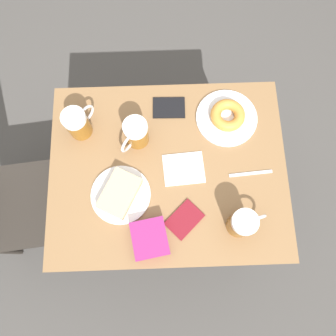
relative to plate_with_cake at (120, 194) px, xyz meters
name	(u,v)px	position (x,y,z in m)	size (l,w,h in m)	color
ground_plane	(168,203)	(0.09, -0.18, -0.77)	(8.00, 8.00, 0.00)	#474442
table	(168,175)	(0.09, -0.18, -0.10)	(0.71, 0.89, 0.75)	olive
plate_with_cake	(120,194)	(0.00, 0.00, 0.00)	(0.22, 0.22, 0.05)	silver
plate_with_donut	(227,116)	(0.29, -0.41, 0.00)	(0.24, 0.24, 0.05)	silver
beer_mug_left	(78,123)	(0.26, 0.15, 0.04)	(0.12, 0.10, 0.13)	#8C5619
beer_mug_center	(243,223)	(-0.12, -0.42, 0.04)	(0.09, 0.13, 0.13)	#8C5619
beer_mug_right	(136,133)	(0.21, -0.06, 0.04)	(0.12, 0.10, 0.13)	#8C5619
napkin_folded	(184,169)	(0.09, -0.23, -0.02)	(0.13, 0.16, 0.00)	white
fork	(251,173)	(0.06, -0.48, -0.02)	(0.02, 0.16, 0.00)	silver
passport_near_edge	(184,220)	(-0.10, -0.23, -0.02)	(0.15, 0.15, 0.01)	maroon
passport_far_edge	(169,108)	(0.34, -0.19, -0.02)	(0.09, 0.13, 0.01)	black
blue_pouch	(150,239)	(-0.16, -0.10, 0.00)	(0.15, 0.14, 0.05)	#8C2366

